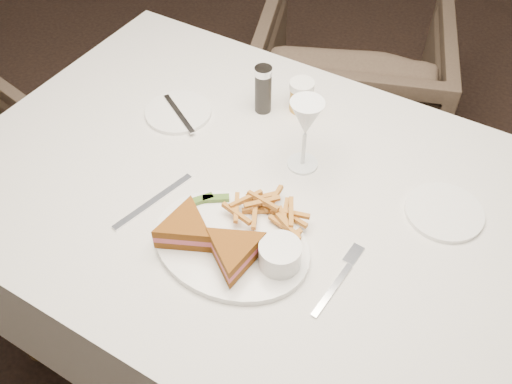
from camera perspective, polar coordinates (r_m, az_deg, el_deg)
The scene contains 4 objects.
ground at distance 1.99m, azimuth 1.72°, elevation -8.15°, with size 5.00×5.00×0.00m, color black.
table at distance 1.51m, azimuth 0.81°, elevation -9.64°, with size 1.37×0.91×0.75m, color silver.
chair_far at distance 2.21m, azimuth 9.26°, elevation 10.88°, with size 0.67×0.63×0.69m, color #423328.
table_setting at distance 1.15m, azimuth 0.16°, elevation -0.80°, with size 0.82×0.65×0.18m.
Camera 1 is at (0.42, -1.04, 1.65)m, focal length 40.00 mm.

